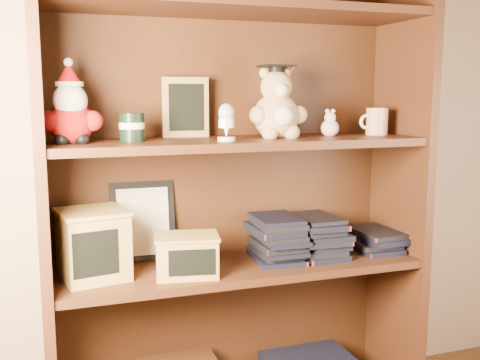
{
  "coord_description": "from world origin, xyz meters",
  "views": [
    {
      "loc": [
        -0.35,
        -0.34,
        1.09
      ],
      "look_at": [
        0.21,
        1.3,
        0.82
      ],
      "focal_mm": 42.0,
      "sensor_mm": 36.0,
      "label": 1
    }
  ],
  "objects_px": {
    "grad_teddy_bear": "(277,110)",
    "teacher_mug": "(376,121)",
    "treats_box": "(93,244)",
    "bookcase": "(234,190)"
  },
  "relations": [
    {
      "from": "grad_teddy_bear",
      "to": "bookcase",
      "type": "bearing_deg",
      "value": 154.76
    },
    {
      "from": "bookcase",
      "to": "teacher_mug",
      "type": "relative_size",
      "value": 15.64
    },
    {
      "from": "bookcase",
      "to": "grad_teddy_bear",
      "type": "distance_m",
      "value": 0.29
    },
    {
      "from": "grad_teddy_bear",
      "to": "teacher_mug",
      "type": "relative_size",
      "value": 2.28
    },
    {
      "from": "bookcase",
      "to": "treats_box",
      "type": "bearing_deg",
      "value": -173.49
    },
    {
      "from": "bookcase",
      "to": "grad_teddy_bear",
      "type": "xyz_separation_m",
      "value": [
        0.12,
        -0.06,
        0.26
      ]
    },
    {
      "from": "grad_teddy_bear",
      "to": "treats_box",
      "type": "relative_size",
      "value": 1.06
    },
    {
      "from": "grad_teddy_bear",
      "to": "treats_box",
      "type": "height_order",
      "value": "grad_teddy_bear"
    },
    {
      "from": "treats_box",
      "to": "teacher_mug",
      "type": "bearing_deg",
      "value": 0.05
    },
    {
      "from": "grad_teddy_bear",
      "to": "teacher_mug",
      "type": "bearing_deg",
      "value": 1.11
    }
  ]
}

